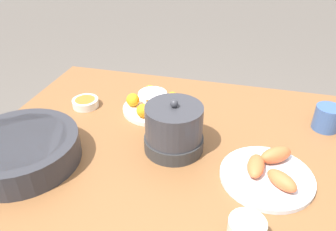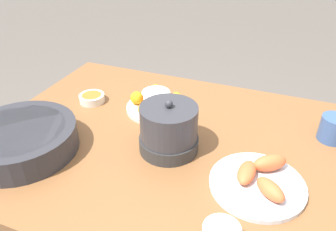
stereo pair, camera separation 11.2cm
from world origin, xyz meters
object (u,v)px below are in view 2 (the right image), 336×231
at_px(seafood_platter, 259,180).
at_px(cup_near, 333,129).
at_px(sauce_bowl, 92,98).
at_px(warming_pot, 169,129).
at_px(dining_table, 181,167).
at_px(cake_plate, 156,103).
at_px(serving_bowl, 21,138).

distance_m(seafood_platter, cup_near, 0.35).
relative_size(sauce_bowl, warming_pot, 0.53).
distance_m(sauce_bowl, warming_pot, 0.43).
height_order(dining_table, cake_plate, cake_plate).
height_order(dining_table, sauce_bowl, sauce_bowl).
relative_size(cake_plate, warming_pot, 1.21).
xyz_separation_m(dining_table, seafood_platter, (-0.26, 0.10, 0.12)).
bearing_deg(warming_pot, dining_table, -126.41).
bearing_deg(sauce_bowl, warming_pot, 156.48).
xyz_separation_m(dining_table, sauce_bowl, (0.42, -0.13, 0.12)).
bearing_deg(sauce_bowl, dining_table, 162.76).
relative_size(cake_plate, cup_near, 2.60).
distance_m(dining_table, cake_plate, 0.26).
xyz_separation_m(serving_bowl, cup_near, (-0.89, -0.41, -0.00)).
bearing_deg(sauce_bowl, seafood_platter, 161.14).
bearing_deg(dining_table, warming_pot, 53.59).
bearing_deg(warming_pot, sauce_bowl, -23.52).
bearing_deg(seafood_platter, warming_pot, -12.13).
distance_m(sauce_bowl, seafood_platter, 0.71).
height_order(dining_table, warming_pot, warming_pot).
bearing_deg(dining_table, sauce_bowl, -17.24).
relative_size(serving_bowl, warming_pot, 1.84).
xyz_separation_m(seafood_platter, cup_near, (-0.19, -0.30, 0.02)).
bearing_deg(seafood_platter, sauce_bowl, -18.86).
bearing_deg(seafood_platter, cup_near, -121.97).
bearing_deg(cake_plate, cup_near, -176.54).
relative_size(cake_plate, seafood_platter, 0.86).
height_order(serving_bowl, seafood_platter, serving_bowl).
xyz_separation_m(cup_near, warming_pot, (0.47, 0.24, 0.03)).
relative_size(cake_plate, sauce_bowl, 2.29).
distance_m(cup_near, warming_pot, 0.53).
bearing_deg(cake_plate, serving_bowl, 52.12).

